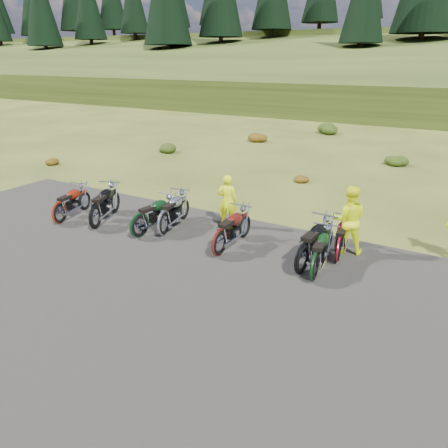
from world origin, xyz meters
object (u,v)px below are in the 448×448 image
Objects in this scene: motorcycle_7 at (313,281)px; person_middle at (227,202)px; motorcycle_3 at (164,236)px; motorcycle_0 at (97,229)px.

motorcycle_7 is 1.23× the size of person_middle.
motorcycle_3 is 2.18m from person_middle.
motorcycle_7 is (4.80, -0.46, 0.00)m from motorcycle_3.
motorcycle_3 is at bearing 77.64° from motorcycle_7.
motorcycle_0 reaches higher than motorcycle_7.
motorcycle_3 is at bearing -94.15° from motorcycle_0.
person_middle reaches higher than motorcycle_3.
motorcycle_3 is at bearing 31.78° from person_middle.
motorcycle_0 is 6.93m from motorcycle_7.
person_middle is at bearing 53.18° from motorcycle_7.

